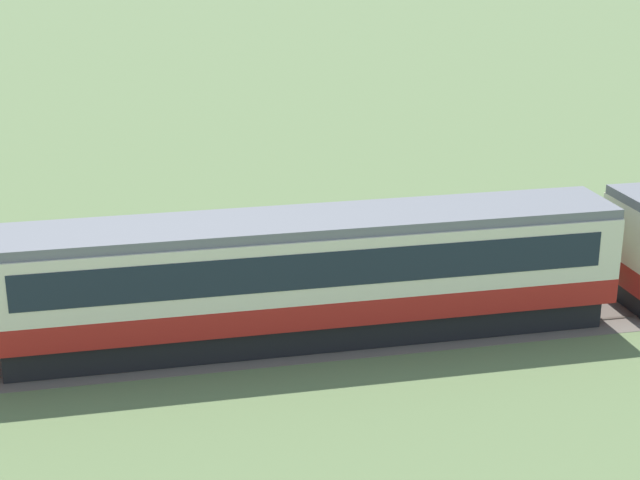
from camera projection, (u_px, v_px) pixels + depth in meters
passenger_train at (320, 271)px, 29.89m from camera, size 98.79×2.95×3.95m
railway_track at (380, 331)px, 30.99m from camera, size 170.75×3.60×0.04m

